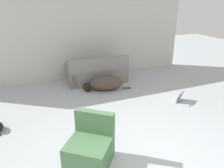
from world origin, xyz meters
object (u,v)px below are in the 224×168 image
at_px(dog, 105,83).
at_px(laptop_open, 182,99).
at_px(side_chair, 90,148).
at_px(couch, 97,73).

height_order(dog, laptop_open, dog).
height_order(laptop_open, side_chair, side_chair).
bearing_deg(side_chair, couch, 108.48).
height_order(couch, dog, couch).
distance_m(laptop_open, side_chair, 2.98).
distance_m(dog, side_chair, 2.87).
xyz_separation_m(dog, laptop_open, (1.51, -1.44, -0.12)).
distance_m(couch, side_chair, 3.56).
height_order(couch, side_chair, couch).
bearing_deg(couch, laptop_open, 128.66).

